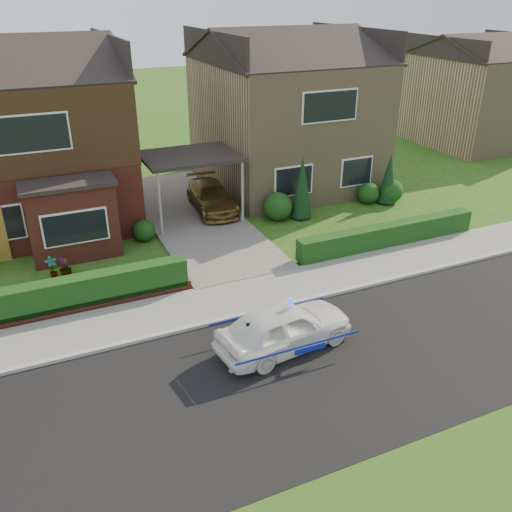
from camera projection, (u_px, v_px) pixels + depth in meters
ground at (327, 367)px, 13.93m from camera, size 120.00×120.00×0.00m
road at (327, 367)px, 13.93m from camera, size 60.00×6.00×0.02m
kerb at (275, 308)px, 16.40m from camera, size 60.00×0.16×0.12m
sidewalk at (261, 292)px, 17.26m from camera, size 60.00×2.00×0.10m
driveway at (193, 217)px, 22.90m from camera, size 3.80×12.00×0.12m
house_left at (26, 127)px, 21.50m from camera, size 7.50×9.53×7.25m
house_right at (285, 107)px, 25.88m from camera, size 7.50×8.06×7.25m
carport_link at (190, 157)px, 21.72m from camera, size 3.80×3.00×2.77m
dwarf_wall at (66, 310)px, 16.06m from camera, size 7.70×0.25×0.36m
hedge_left at (67, 312)px, 16.27m from camera, size 7.50×0.55×0.90m
hedge_right at (386, 246)px, 20.43m from camera, size 7.50×0.55×0.80m
shrub_left_mid at (102, 235)px, 19.78m from camera, size 1.32×1.32×1.32m
shrub_left_near at (144, 231)px, 20.72m from camera, size 0.84×0.84×0.84m
shrub_right_near at (278, 206)px, 22.53m from camera, size 1.20×1.20×1.20m
shrub_right_mid at (368, 193)px, 24.34m from camera, size 0.96×0.96×0.96m
shrub_right_far at (391, 191)px, 24.44m from camera, size 1.08×1.08×1.08m
conifer_a at (302, 189)px, 22.42m from camera, size 0.90×0.90×2.60m
conifer_b at (389, 180)px, 24.12m from camera, size 0.90×0.90×2.20m
neighbour_right at (477, 100)px, 33.19m from camera, size 6.50×7.00×5.20m
police_car at (284, 327)px, 14.39m from camera, size 3.50×3.98×1.46m
driveway_car at (212, 197)px, 23.31m from camera, size 1.94×4.06×1.14m
potted_plant_a at (52, 268)px, 17.95m from camera, size 0.51×0.44×0.81m
potted_plant_b at (166, 269)px, 17.89m from camera, size 0.57×0.54×0.81m
potted_plant_c at (65, 268)px, 18.06m from camera, size 0.49×0.49×0.73m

